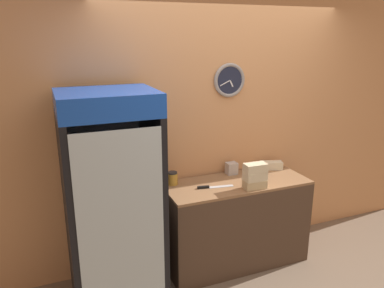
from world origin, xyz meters
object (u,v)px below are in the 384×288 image
beverage_cooler (111,188)px  sandwich_stack_top (255,168)px  sandwich_stack_middle (255,176)px  sandwich_flat_left (271,165)px  condiment_jar (173,178)px  sandwich_stack_bottom (255,184)px  napkin_dispenser (232,168)px  chefs_knife (210,187)px

beverage_cooler → sandwich_stack_top: (1.28, -0.16, 0.06)m
beverage_cooler → sandwich_stack_middle: size_ratio=8.83×
sandwich_flat_left → condiment_jar: 1.11m
sandwich_stack_middle → condiment_jar: bearing=151.0°
condiment_jar → sandwich_stack_bottom: bearing=-29.0°
sandwich_flat_left → napkin_dispenser: napkin_dispenser is taller
sandwich_flat_left → sandwich_stack_bottom: bearing=-138.7°
sandwich_stack_bottom → condiment_jar: bearing=151.0°
sandwich_stack_bottom → sandwich_stack_top: (0.00, 0.00, 0.16)m
condiment_jar → napkin_dispenser: condiment_jar is taller
beverage_cooler → chefs_knife: size_ratio=5.29×
napkin_dispenser → condiment_jar: bearing=-176.5°
beverage_cooler → condiment_jar: beverage_cooler is taller
beverage_cooler → chefs_knife: (0.91, -0.00, -0.13)m
condiment_jar → napkin_dispenser: 0.65m
sandwich_stack_top → napkin_dispenser: bearing=93.3°
sandwich_stack_bottom → condiment_jar: size_ratio=1.71×
sandwich_stack_top → sandwich_stack_middle: bearing=0.0°
sandwich_flat_left → chefs_knife: (-0.81, -0.22, -0.03)m
sandwich_stack_top → condiment_jar: size_ratio=1.70×
chefs_knife → condiment_jar: 0.37m
sandwich_stack_middle → condiment_jar: sandwich_stack_middle is taller
beverage_cooler → sandwich_stack_middle: 1.29m
sandwich_stack_bottom → sandwich_stack_middle: (0.00, 0.00, 0.08)m
sandwich_stack_bottom → condiment_jar: 0.77m
sandwich_flat_left → sandwich_stack_middle: bearing=-138.7°
beverage_cooler → napkin_dispenser: bearing=11.2°
sandwich_stack_bottom → sandwich_flat_left: bearing=41.3°
beverage_cooler → sandwich_stack_top: beverage_cooler is taller
sandwich_flat_left → condiment_jar: (-1.11, -0.01, 0.02)m
sandwich_flat_left → chefs_knife: bearing=-164.8°
sandwich_stack_top → sandwich_flat_left: bearing=41.3°
sandwich_stack_middle → sandwich_stack_top: (0.00, 0.00, 0.08)m
beverage_cooler → chefs_knife: beverage_cooler is taller
beverage_cooler → chefs_knife: bearing=-0.0°
sandwich_stack_bottom → sandwich_flat_left: sandwich_flat_left is taller
sandwich_flat_left → condiment_jar: size_ratio=1.98×
chefs_knife → napkin_dispenser: bearing=35.4°
sandwich_stack_middle → sandwich_stack_top: sandwich_stack_top is taller
beverage_cooler → chefs_knife: 0.92m
sandwich_flat_left → condiment_jar: condiment_jar is taller
sandwich_flat_left → chefs_knife: 0.84m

